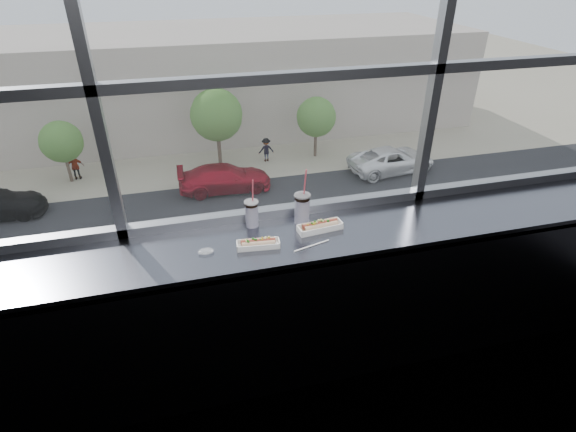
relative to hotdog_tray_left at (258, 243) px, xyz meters
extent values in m
plane|color=black|center=(0.22, 0.33, -0.58)|extent=(6.00, 0.00, 6.00)
plane|color=silver|center=(0.22, 0.35, 1.17)|extent=(6.00, 0.00, 6.00)
cube|color=slate|center=(0.22, 0.06, -0.06)|extent=(6.00, 0.55, 0.06)
cube|color=slate|center=(0.22, -0.20, -0.58)|extent=(6.00, 0.04, 1.04)
cube|color=white|center=(0.00, 0.00, -0.02)|extent=(0.26, 0.11, 0.01)
cube|color=white|center=(0.00, 0.00, -0.01)|extent=(0.26, 0.11, 0.03)
cylinder|color=tan|center=(0.00, 0.00, 0.00)|extent=(0.20, 0.06, 0.04)
cylinder|color=maroon|center=(0.00, 0.00, 0.01)|extent=(0.21, 0.05, 0.03)
cube|color=white|center=(0.41, 0.09, -0.02)|extent=(0.30, 0.12, 0.01)
cube|color=white|center=(0.41, 0.09, 0.00)|extent=(0.30, 0.12, 0.04)
cylinder|color=tan|center=(0.41, 0.09, 0.01)|extent=(0.22, 0.07, 0.05)
cylinder|color=maroon|center=(0.41, 0.09, 0.02)|extent=(0.23, 0.06, 0.03)
cylinder|color=white|center=(0.01, 0.25, 0.06)|extent=(0.08, 0.08, 0.17)
cylinder|color=black|center=(0.01, 0.25, 0.13)|extent=(0.09, 0.09, 0.02)
cylinder|color=silver|center=(0.01, 0.25, 0.15)|extent=(0.09, 0.09, 0.01)
cylinder|color=#D13C4B|center=(0.02, 0.24, 0.22)|extent=(0.01, 0.04, 0.18)
cylinder|color=white|center=(0.33, 0.21, 0.07)|extent=(0.10, 0.10, 0.19)
cylinder|color=black|center=(0.33, 0.21, 0.16)|extent=(0.10, 0.10, 0.02)
cylinder|color=silver|center=(0.33, 0.21, 0.17)|extent=(0.10, 0.10, 0.01)
cylinder|color=#D13C4B|center=(0.34, 0.20, 0.26)|extent=(0.01, 0.05, 0.20)
cylinder|color=white|center=(0.31, -0.07, -0.02)|extent=(0.23, 0.07, 0.01)
ellipsoid|color=silver|center=(-0.31, 0.02, -0.01)|extent=(0.10, 0.07, 0.02)
plane|color=#9E957D|center=(0.22, 43.83, -12.13)|extent=(120.00, 120.00, 0.00)
cube|color=#9E957D|center=(0.22, 7.33, -12.11)|extent=(50.00, 14.00, 0.04)
cube|color=black|center=(0.22, 20.33, -12.10)|extent=(80.00, 10.00, 0.06)
cube|color=#9E957D|center=(0.22, 28.33, -12.11)|extent=(80.00, 6.00, 0.04)
cube|color=#AFA295|center=(0.22, 38.33, -8.13)|extent=(50.00, 14.00, 8.00)
imported|color=#BD2550|center=(0.76, 16.33, -11.05)|extent=(2.58, 6.09, 2.02)
imported|color=white|center=(6.98, 16.33, -11.12)|extent=(2.52, 5.74, 1.89)
imported|color=#A20717|center=(2.29, 24.33, -10.92)|extent=(3.00, 6.94, 2.30)
imported|color=black|center=(-6.39, 16.33, -11.10)|extent=(2.53, 5.82, 1.92)
imported|color=white|center=(14.10, 24.33, -10.93)|extent=(3.55, 7.10, 2.28)
imported|color=#66605B|center=(5.90, 28.36, -11.01)|extent=(0.95, 0.71, 2.14)
imported|color=#66605B|center=(-7.33, 28.59, -10.95)|extent=(1.01, 0.76, 2.27)
cylinder|color=#47382B|center=(-7.73, 28.33, -11.10)|extent=(0.20, 0.20, 2.05)
sphere|color=#4B8231|center=(-7.73, 28.33, -9.23)|extent=(2.73, 2.73, 2.73)
cylinder|color=#47382B|center=(2.46, 28.33, -10.76)|extent=(0.27, 0.27, 2.73)
sphere|color=#4B8231|center=(2.46, 28.33, -8.26)|extent=(3.64, 3.64, 3.64)
cylinder|color=#47382B|center=(9.72, 28.33, -11.03)|extent=(0.22, 0.22, 2.20)
sphere|color=#4B8231|center=(9.72, 28.33, -9.01)|extent=(2.93, 2.93, 2.93)
camera|label=1|loc=(-0.38, -2.18, 1.49)|focal=28.00mm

